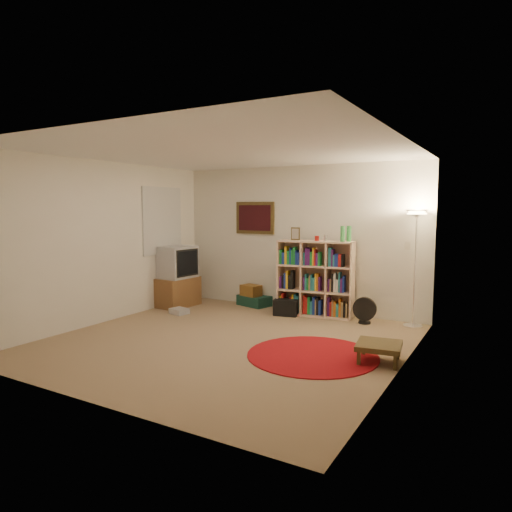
% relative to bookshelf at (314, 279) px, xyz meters
% --- Properties ---
extents(room, '(4.54, 4.54, 2.54)m').
position_rel_bookshelf_xyz_m(room, '(-0.49, -1.91, 0.66)').
color(room, '#937656').
rests_on(room, ground).
extents(bookshelf, '(1.28, 0.50, 1.49)m').
position_rel_bookshelf_xyz_m(bookshelf, '(0.00, 0.00, 0.00)').
color(bookshelf, beige).
rests_on(bookshelf, ground).
extents(floor_lamp, '(0.44, 0.44, 1.76)m').
position_rel_bookshelf_xyz_m(floor_lamp, '(1.58, 0.04, 0.86)').
color(floor_lamp, white).
rests_on(floor_lamp, ground).
extents(floor_fan, '(0.37, 0.21, 0.41)m').
position_rel_bookshelf_xyz_m(floor_fan, '(0.89, -0.13, -0.39)').
color(floor_fan, black).
rests_on(floor_fan, ground).
extents(tv_stand, '(0.58, 0.79, 1.10)m').
position_rel_bookshelf_xyz_m(tv_stand, '(-2.45, -0.55, -0.07)').
color(tv_stand, brown).
rests_on(tv_stand, ground).
extents(dvd_box, '(0.32, 0.29, 0.09)m').
position_rel_bookshelf_xyz_m(dvd_box, '(-2.01, -1.03, -0.56)').
color(dvd_box, '#B6B5BA').
rests_on(dvd_box, ground).
extents(suitcase, '(0.65, 0.51, 0.18)m').
position_rel_bookshelf_xyz_m(suitcase, '(-1.25, 0.17, -0.51)').
color(suitcase, '#14392D').
rests_on(suitcase, ground).
extents(wicker_basket, '(0.40, 0.33, 0.20)m').
position_rel_bookshelf_xyz_m(wicker_basket, '(-1.29, 0.13, -0.32)').
color(wicker_basket, brown).
rests_on(wicker_basket, suitcase).
extents(duffel_bag, '(0.44, 0.39, 0.27)m').
position_rel_bookshelf_xyz_m(duffel_bag, '(-0.41, -0.19, -0.47)').
color(duffel_bag, black).
rests_on(duffel_bag, ground).
extents(paper_towel, '(0.13, 0.13, 0.26)m').
position_rel_bookshelf_xyz_m(paper_towel, '(-0.58, 0.11, -0.47)').
color(paper_towel, silver).
rests_on(paper_towel, ground).
extents(red_rug, '(1.58, 1.58, 0.01)m').
position_rel_bookshelf_xyz_m(red_rug, '(0.79, -1.95, -0.60)').
color(red_rug, maroon).
rests_on(red_rug, ground).
extents(side_table, '(0.56, 0.56, 0.23)m').
position_rel_bookshelf_xyz_m(side_table, '(1.55, -1.80, -0.41)').
color(side_table, '#3F3016').
rests_on(side_table, ground).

